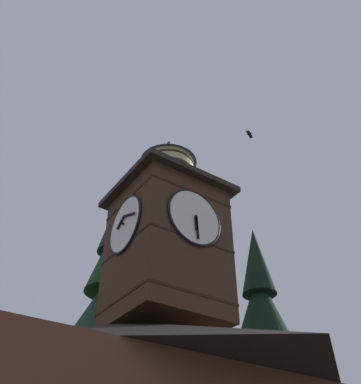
{
  "coord_description": "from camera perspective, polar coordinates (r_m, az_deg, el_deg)",
  "views": [
    {
      "loc": [
        9.0,
        12.21,
        2.03
      ],
      "look_at": [
        0.2,
        -0.64,
        13.56
      ],
      "focal_mm": 41.65,
      "sensor_mm": 36.0,
      "label": 1
    }
  ],
  "objects": [
    {
      "name": "flying_bird_low",
      "position": [
        23.94,
        8.81,
        7.37
      ],
      "size": [
        0.61,
        0.42,
        0.13
      ],
      "color": "black"
    },
    {
      "name": "pine_tree_behind",
      "position": [
        21.78,
        -10.01,
        -22.1
      ],
      "size": [
        5.91,
        5.91,
        17.22
      ],
      "color": "#473323",
      "rests_on": "ground_plane"
    },
    {
      "name": "clock_tower",
      "position": [
        18.39,
        -1.77,
        -5.76
      ],
      "size": [
        4.52,
        4.52,
        9.18
      ],
      "color": "#422B1E",
      "rests_on": "building_main"
    },
    {
      "name": "moon",
      "position": [
        57.28,
        -10.03,
        -21.37
      ],
      "size": [
        2.33,
        2.33,
        2.33
      ],
      "color": "silver"
    }
  ]
}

